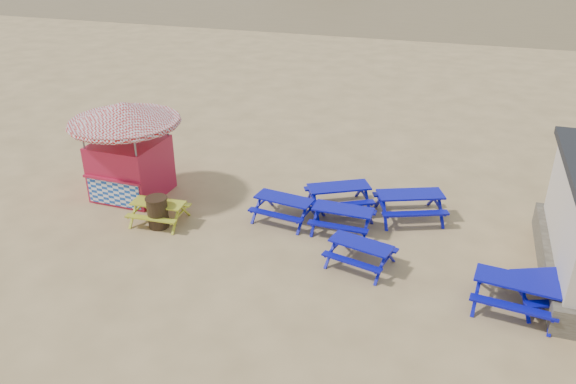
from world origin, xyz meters
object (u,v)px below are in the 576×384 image
(picnic_table_blue_a, at_px, (339,197))
(picnic_table_blue_b, at_px, (343,219))
(litter_bin, at_px, (158,212))
(picnic_table_yellow, at_px, (159,212))
(ice_cream_kiosk, at_px, (127,138))

(picnic_table_blue_a, height_order, picnic_table_blue_b, picnic_table_blue_a)
(picnic_table_blue_a, height_order, litter_bin, litter_bin)
(picnic_table_blue_a, height_order, picnic_table_yellow, picnic_table_blue_a)
(picnic_table_yellow, bearing_deg, picnic_table_blue_a, 23.44)
(picnic_table_blue_a, relative_size, litter_bin, 2.51)
(picnic_table_yellow, bearing_deg, litter_bin, -69.10)
(picnic_table_blue_a, distance_m, picnic_table_yellow, 5.60)
(picnic_table_blue_b, distance_m, picnic_table_yellow, 5.57)
(ice_cream_kiosk, height_order, litter_bin, ice_cream_kiosk)
(picnic_table_blue_b, relative_size, ice_cream_kiosk, 0.49)
(ice_cream_kiosk, bearing_deg, picnic_table_blue_a, 10.54)
(ice_cream_kiosk, bearing_deg, litter_bin, -40.11)
(litter_bin, bearing_deg, picnic_table_blue_b, 15.33)
(picnic_table_blue_a, bearing_deg, picnic_table_blue_b, -100.48)
(picnic_table_blue_a, xyz_separation_m, ice_cream_kiosk, (-6.79, -1.07, 1.62))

